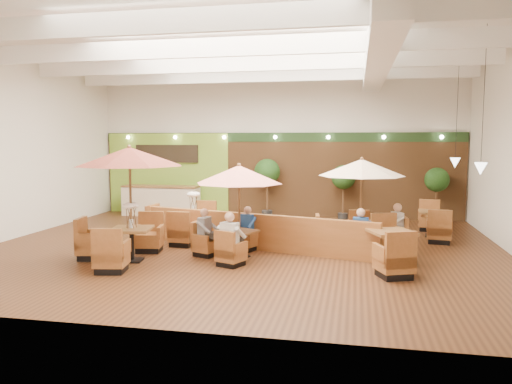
% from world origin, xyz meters
% --- Properties ---
extents(room, '(14.04, 14.00, 5.52)m').
position_xyz_m(room, '(0.25, 1.22, 3.63)').
color(room, '#381E0F').
rests_on(room, ground).
extents(service_counter, '(3.00, 0.75, 1.18)m').
position_xyz_m(service_counter, '(-4.40, 5.10, 0.58)').
color(service_counter, beige).
rests_on(service_counter, ground).
extents(booth_divider, '(6.84, 1.97, 0.97)m').
position_xyz_m(booth_divider, '(0.26, -0.05, 0.49)').
color(booth_divider, brown).
rests_on(booth_divider, ground).
extents(table_0, '(2.75, 2.87, 2.84)m').
position_xyz_m(table_0, '(-2.37, -1.95, 2.01)').
color(table_0, brown).
rests_on(table_0, ground).
extents(table_1, '(2.33, 2.47, 2.38)m').
position_xyz_m(table_1, '(0.13, -1.07, 1.72)').
color(table_1, brown).
rests_on(table_1, ground).
extents(table_2, '(2.47, 2.47, 2.49)m').
position_xyz_m(table_2, '(3.18, 0.54, 1.71)').
color(table_2, brown).
rests_on(table_2, ground).
extents(table_3, '(1.82, 2.69, 1.57)m').
position_xyz_m(table_3, '(-1.95, 0.97, 0.46)').
color(table_3, brown).
rests_on(table_3, ground).
extents(table_4, '(1.23, 3.01, 1.06)m').
position_xyz_m(table_4, '(3.87, -1.17, 0.40)').
color(table_4, brown).
rests_on(table_4, ground).
extents(table_5, '(0.99, 2.71, 0.99)m').
position_xyz_m(table_5, '(5.40, 2.77, 0.38)').
color(table_5, brown).
rests_on(table_5, ground).
extents(topiary_0, '(0.97, 0.97, 2.24)m').
position_xyz_m(topiary_0, '(-0.24, 5.30, 1.67)').
color(topiary_0, black).
rests_on(topiary_0, ground).
extents(topiary_1, '(0.88, 0.88, 2.04)m').
position_xyz_m(topiary_1, '(2.59, 5.30, 1.52)').
color(topiary_1, black).
rests_on(topiary_1, ground).
extents(topiary_2, '(0.85, 0.85, 1.98)m').
position_xyz_m(topiary_2, '(5.83, 5.30, 1.48)').
color(topiary_2, black).
rests_on(topiary_2, ground).
extents(diner_0, '(0.45, 0.40, 0.83)m').
position_xyz_m(diner_0, '(0.19, -1.94, 0.77)').
color(diner_0, silver).
rests_on(diner_0, ground).
extents(diner_1, '(0.40, 0.37, 0.72)m').
position_xyz_m(diner_1, '(0.19, -0.20, 0.73)').
color(diner_1, '#214A92').
rests_on(diner_1, ground).
extents(diner_2, '(0.36, 0.41, 0.76)m').
position_xyz_m(diner_2, '(-0.68, -1.07, 0.74)').
color(diner_2, gray).
rests_on(diner_2, ground).
extents(diner_3, '(0.39, 0.32, 0.78)m').
position_xyz_m(diner_3, '(3.18, -0.37, 0.75)').
color(diner_3, '#214A92').
rests_on(diner_3, ground).
extents(diner_4, '(0.39, 0.44, 0.82)m').
position_xyz_m(diner_4, '(4.09, 0.54, 0.76)').
color(diner_4, silver).
rests_on(diner_4, ground).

